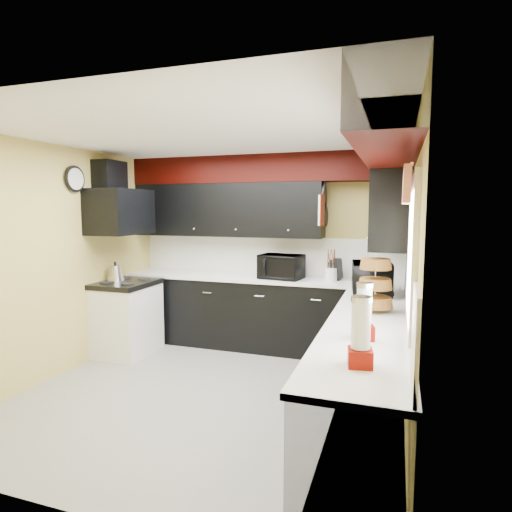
{
  "coord_description": "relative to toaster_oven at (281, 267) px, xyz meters",
  "views": [
    {
      "loc": [
        1.69,
        -3.71,
        1.82
      ],
      "look_at": [
        0.16,
        0.88,
        1.28
      ],
      "focal_mm": 30.0,
      "sensor_mm": 36.0,
      "label": 1
    }
  ],
  "objects": [
    {
      "name": "utensil_crock",
      "position": [
        0.63,
        0.03,
        -0.07
      ],
      "size": [
        0.18,
        0.18,
        0.16
      ],
      "primitive_type": "cylinder",
      "rotation": [
        0.0,
        0.0,
        -0.23
      ],
      "color": "silver",
      "rests_on": "counter_back"
    },
    {
      "name": "soffit_right",
      "position": [
        1.32,
        -1.64,
        1.23
      ],
      "size": [
        0.36,
        3.24,
        0.35
      ],
      "primitive_type": "cube",
      "color": "black",
      "rests_on": "wall_right"
    },
    {
      "name": "cab_back",
      "position": [
        -0.3,
        0.04,
        -0.64
      ],
      "size": [
        3.6,
        0.6,
        0.9
      ],
      "primitive_type": "cube",
      "color": "black",
      "rests_on": "ground"
    },
    {
      "name": "ceiling",
      "position": [
        -0.3,
        -1.46,
        1.41
      ],
      "size": [
        3.6,
        3.6,
        0.06
      ],
      "primitive_type": "cube",
      "color": "white",
      "rests_on": "wall_back"
    },
    {
      "name": "hood_duct",
      "position": [
        -1.98,
        -0.71,
        1.11
      ],
      "size": [
        0.24,
        0.4,
        0.4
      ],
      "primitive_type": "cube",
      "color": "black",
      "rests_on": "wall_left"
    },
    {
      "name": "cut_board",
      "position": [
        0.53,
        -0.16,
        0.71
      ],
      "size": [
        0.03,
        0.26,
        0.35
      ],
      "primitive_type": "cube",
      "color": "white",
      "rests_on": "upper_back"
    },
    {
      "name": "dispenser_b",
      "position": [
        1.21,
        -2.79,
        0.03
      ],
      "size": [
        0.15,
        0.15,
        0.36
      ],
      "primitive_type": null,
      "rotation": [
        0.0,
        0.0,
        0.15
      ],
      "color": "#6F0E06",
      "rests_on": "counter_right"
    },
    {
      "name": "clock",
      "position": [
        -2.07,
        -1.21,
        1.06
      ],
      "size": [
        0.03,
        0.3,
        0.3
      ],
      "primitive_type": null,
      "color": "black",
      "rests_on": "wall_left"
    },
    {
      "name": "wall_back",
      "position": [
        -0.3,
        0.34,
        0.16
      ],
      "size": [
        3.6,
        0.06,
        2.5
      ],
      "primitive_type": "cube",
      "color": "#E0C666",
      "rests_on": "ground"
    },
    {
      "name": "splash_right",
      "position": [
        1.49,
        -1.46,
        0.1
      ],
      "size": [
        0.02,
        3.6,
        0.5
      ],
      "primitive_type": "cube",
      "color": "white",
      "rests_on": "counter_right"
    },
    {
      "name": "wall_right",
      "position": [
        1.5,
        -1.46,
        0.16
      ],
      "size": [
        0.06,
        3.6,
        2.5
      ],
      "primitive_type": "cube",
      "color": "#E0C666",
      "rests_on": "ground"
    },
    {
      "name": "stove",
      "position": [
        -1.8,
        -0.71,
        -0.66
      ],
      "size": [
        0.6,
        0.75,
        0.86
      ],
      "primitive_type": "cube",
      "color": "white",
      "rests_on": "ground"
    },
    {
      "name": "pan_top",
      "position": [
        0.52,
        0.09,
        0.91
      ],
      "size": [
        0.03,
        0.22,
        0.4
      ],
      "primitive_type": null,
      "color": "black",
      "rests_on": "upper_back"
    },
    {
      "name": "counter_back",
      "position": [
        -0.3,
        0.04,
        -0.17
      ],
      "size": [
        3.62,
        0.64,
        0.04
      ],
      "primitive_type": "cube",
      "color": "white",
      "rests_on": "cab_back"
    },
    {
      "name": "pan_mid",
      "position": [
        0.52,
        -0.04,
        0.66
      ],
      "size": [
        0.03,
        0.28,
        0.46
      ],
      "primitive_type": null,
      "color": "black",
      "rests_on": "upper_back"
    },
    {
      "name": "counter_right",
      "position": [
        1.2,
        -1.76,
        -0.17
      ],
      "size": [
        0.64,
        3.02,
        0.04
      ],
      "primitive_type": "cube",
      "color": "white",
      "rests_on": "cab_right"
    },
    {
      "name": "hood",
      "position": [
        -1.85,
        -0.71,
        0.69
      ],
      "size": [
        0.5,
        0.78,
        0.55
      ],
      "primitive_type": "cube",
      "color": "black",
      "rests_on": "wall_left"
    },
    {
      "name": "soffit_back",
      "position": [
        -0.3,
        0.16,
        1.23
      ],
      "size": [
        3.6,
        0.36,
        0.35
      ],
      "primitive_type": "cube",
      "color": "black",
      "rests_on": "wall_back"
    },
    {
      "name": "toaster_oven",
      "position": [
        0.0,
        0.0,
        0.0
      ],
      "size": [
        0.58,
        0.5,
        0.3
      ],
      "primitive_type": "imported",
      "rotation": [
        0.0,
        0.0,
        -0.14
      ],
      "color": "black",
      "rests_on": "counter_back"
    },
    {
      "name": "splash_back",
      "position": [
        -0.3,
        0.33,
        0.1
      ],
      "size": [
        3.6,
        0.02,
        0.5
      ],
      "primitive_type": "cube",
      "color": "white",
      "rests_on": "counter_back"
    },
    {
      "name": "deco_plate",
      "position": [
        1.47,
        -1.81,
        1.16
      ],
      "size": [
        0.03,
        0.24,
        0.24
      ],
      "primitive_type": null,
      "color": "white",
      "rests_on": "wall_right"
    },
    {
      "name": "dispenser_a",
      "position": [
        1.19,
        -2.27,
        0.02
      ],
      "size": [
        0.16,
        0.16,
        0.35
      ],
      "primitive_type": null,
      "rotation": [
        0.0,
        0.0,
        0.26
      ],
      "color": "#700F00",
      "rests_on": "counter_right"
    },
    {
      "name": "upper_back",
      "position": [
        -0.8,
        0.17,
        0.71
      ],
      "size": [
        2.6,
        0.35,
        0.7
      ],
      "primitive_type": "cube",
      "color": "black",
      "rests_on": "wall_back"
    },
    {
      "name": "cab_right",
      "position": [
        1.2,
        -1.76,
        -0.64
      ],
      "size": [
        0.6,
        3.0,
        0.9
      ],
      "primitive_type": "cube",
      "color": "black",
      "rests_on": "ground"
    },
    {
      "name": "wall_left",
      "position": [
        -2.1,
        -1.46,
        0.16
      ],
      "size": [
        0.06,
        3.6,
        2.5
      ],
      "primitive_type": "cube",
      "color": "#E0C666",
      "rests_on": "ground"
    },
    {
      "name": "knife_block",
      "position": [
        0.67,
        0.11,
        -0.03
      ],
      "size": [
        0.15,
        0.18,
        0.25
      ],
      "primitive_type": "cube",
      "rotation": [
        0.0,
        0.0,
        -0.24
      ],
      "color": "black",
      "rests_on": "counter_back"
    },
    {
      "name": "kettle",
      "position": [
        -1.96,
        -0.7,
        -0.08
      ],
      "size": [
        0.28,
        0.28,
        0.19
      ],
      "primitive_type": null,
      "rotation": [
        0.0,
        0.0,
        -0.38
      ],
      "color": "#A5A6AA",
      "rests_on": "cooktop"
    },
    {
      "name": "pan_low",
      "position": [
        0.52,
        0.22,
        0.63
      ],
      "size": [
        0.03,
        0.24,
        0.42
      ],
      "primitive_type": null,
      "color": "black",
      "rests_on": "upper_back"
    },
    {
      "name": "cooktop",
      "position": [
        -1.8,
        -0.71,
        -0.2
      ],
      "size": [
        0.62,
        0.77,
        0.06
      ],
      "primitive_type": "cube",
      "color": "black",
      "rests_on": "stove"
    },
    {
      "name": "microwave",
      "position": [
        1.15,
        -0.63,
        0.01
      ],
      "size": [
        0.47,
        0.63,
        0.32
      ],
      "primitive_type": "imported",
      "rotation": [
        0.0,
        0.0,
        1.7
      ],
      "color": "black",
      "rests_on": "counter_right"
    },
    {
      "name": "upper_right",
      "position": [
        1.32,
        -0.56,
        0.71
      ],
      "size": [
        0.35,
        1.8,
        0.7
      ],
      "primitive_type": "cube",
      "color": "black",
      "rests_on": "wall_right"
    },
    {
      "name": "valance",
      "position": [
        1.43,
        -2.36,
        0.86
      ],
      "size": [
        0.04,
        0.88,
        0.2
      ],
      "primitive_type": "cube",
      "color": "red",
      "rests_on": "wall_right"
    },
    {
      "name": "baskets",
      "position": [
        1.22,
        -1.41,
        0.09
      ],
      "size": [
        0.27,
        0.27,
        0.5
      ],
      "primitive_type": null,
      "color": "brown",
      "rests_on": "upper_right"
    },
    {
      "name": "ground",
      "position": [
        -0.3,
        -1.46,
        -1.09
      ],
      "size": [
        3.6,
        3.6,
        0.0
      ],
      "primitive_type": "plane",
      "color": "gray",
      "rests_on": "ground"
    },
    {
      "name": "window",
      "position": [
        1.48,
        -2.36,
        0.46
      ],
      "size": [
        0.03,
        0.86,
        0.96
      ],
      "primitive_type": null,
      "color": "white",
      "rests_on": "wall_right"
    }
  ]
}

